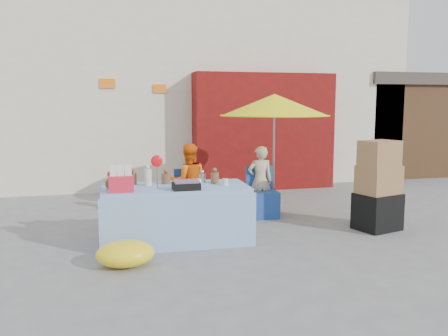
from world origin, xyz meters
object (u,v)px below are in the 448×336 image
object	(u,v)px
market_table	(175,213)
vendor_beige	(260,181)
chair_right	(262,202)
umbrella	(274,105)
chair_left	(190,206)
box_stack	(378,189)
vendor_orange	(189,182)

from	to	relation	value
market_table	vendor_beige	size ratio (longest dim) A/B	1.73
chair_right	umbrella	xyz separation A→B (m)	(0.30, 0.28, 1.64)
chair_left	box_stack	bearing A→B (deg)	-22.60
chair_left	chair_right	xyz separation A→B (m)	(1.25, 0.00, 0.00)
vendor_beige	umbrella	size ratio (longest dim) A/B	0.58
vendor_beige	box_stack	distance (m)	1.98
vendor_beige	umbrella	distance (m)	1.33
chair_right	vendor_orange	size ratio (longest dim) A/B	0.67
umbrella	box_stack	distance (m)	2.27
chair_right	vendor_orange	bearing A→B (deg)	175.79
umbrella	box_stack	bearing A→B (deg)	-53.02
chair_right	chair_left	bearing A→B (deg)	-178.08
vendor_orange	vendor_beige	distance (m)	1.25
vendor_beige	chair_right	bearing A→B (deg)	92.14
chair_left	umbrella	world-z (taller)	umbrella
market_table	vendor_orange	distance (m)	1.31
umbrella	box_stack	world-z (taller)	umbrella
chair_left	box_stack	distance (m)	2.98
chair_left	market_table	bearing A→B (deg)	-108.69
box_stack	chair_left	bearing A→B (deg)	155.49
vendor_orange	chair_left	bearing A→B (deg)	92.14
chair_left	chair_right	size ratio (longest dim) A/B	1.00
vendor_beige	umbrella	bearing A→B (deg)	-151.52
chair_right	vendor_orange	world-z (taller)	vendor_orange
chair_right	vendor_beige	world-z (taller)	vendor_beige
chair_left	umbrella	distance (m)	2.27
vendor_orange	umbrella	world-z (taller)	umbrella
chair_left	box_stack	size ratio (longest dim) A/B	0.62
market_table	vendor_orange	bearing A→B (deg)	73.16
chair_right	box_stack	xyz separation A→B (m)	(1.44, -1.22, 0.38)
market_table	chair_left	distance (m)	1.17
box_stack	vendor_beige	bearing A→B (deg)	136.58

